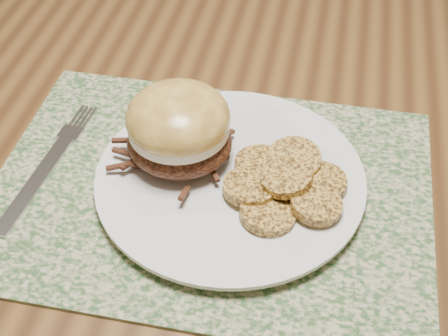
# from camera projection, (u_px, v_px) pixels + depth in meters

# --- Properties ---
(dining_table) EXTENTS (1.50, 0.90, 0.75)m
(dining_table) POSITION_uv_depth(u_px,v_px,m) (213.00, 179.00, 0.77)
(dining_table) COLOR brown
(dining_table) RESTS_ON ground
(placemat) EXTENTS (0.45, 0.33, 0.00)m
(placemat) POSITION_uv_depth(u_px,v_px,m) (210.00, 190.00, 0.64)
(placemat) COLOR #31532A
(placemat) RESTS_ON dining_table
(dinner_plate) EXTENTS (0.26, 0.26, 0.02)m
(dinner_plate) POSITION_uv_depth(u_px,v_px,m) (230.00, 180.00, 0.64)
(dinner_plate) COLOR silver
(dinner_plate) RESTS_ON placemat
(pork_sandwich) EXTENTS (0.11, 0.11, 0.08)m
(pork_sandwich) POSITION_uv_depth(u_px,v_px,m) (179.00, 128.00, 0.63)
(pork_sandwich) COLOR black
(pork_sandwich) RESTS_ON dinner_plate
(roasted_potatoes) EXTENTS (0.13, 0.15, 0.03)m
(roasted_potatoes) POSITION_uv_depth(u_px,v_px,m) (285.00, 183.00, 0.62)
(roasted_potatoes) COLOR gold
(roasted_potatoes) RESTS_ON dinner_plate
(fork) EXTENTS (0.04, 0.20, 0.00)m
(fork) POSITION_uv_depth(u_px,v_px,m) (49.00, 164.00, 0.67)
(fork) COLOR #B1B1B8
(fork) RESTS_ON placemat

